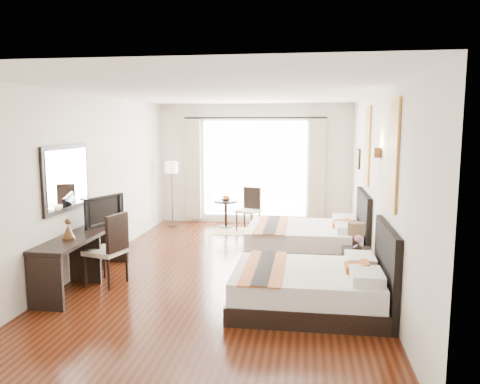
# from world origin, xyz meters

# --- Properties ---
(floor) EXTENTS (4.50, 7.50, 0.01)m
(floor) POSITION_xyz_m (0.00, 0.00, -0.01)
(floor) COLOR #351209
(floor) RESTS_ON ground
(ceiling) EXTENTS (4.50, 7.50, 0.02)m
(ceiling) POSITION_xyz_m (0.00, 0.00, 2.79)
(ceiling) COLOR white
(ceiling) RESTS_ON wall_headboard
(wall_headboard) EXTENTS (0.01, 7.50, 2.80)m
(wall_headboard) POSITION_xyz_m (2.25, 0.00, 1.40)
(wall_headboard) COLOR silver
(wall_headboard) RESTS_ON floor
(wall_desk) EXTENTS (0.01, 7.50, 2.80)m
(wall_desk) POSITION_xyz_m (-2.25, 0.00, 1.40)
(wall_desk) COLOR silver
(wall_desk) RESTS_ON floor
(wall_window) EXTENTS (4.50, 0.01, 2.80)m
(wall_window) POSITION_xyz_m (0.00, 3.75, 1.40)
(wall_window) COLOR silver
(wall_window) RESTS_ON floor
(wall_entry) EXTENTS (4.50, 0.01, 2.80)m
(wall_entry) POSITION_xyz_m (0.00, -3.75, 1.40)
(wall_entry) COLOR silver
(wall_entry) RESTS_ON floor
(window_glass) EXTENTS (2.40, 0.02, 2.20)m
(window_glass) POSITION_xyz_m (0.00, 3.73, 1.30)
(window_glass) COLOR white
(window_glass) RESTS_ON wall_window
(sheer_curtain) EXTENTS (2.30, 0.02, 2.10)m
(sheer_curtain) POSITION_xyz_m (0.00, 3.67, 1.30)
(sheer_curtain) COLOR white
(sheer_curtain) RESTS_ON wall_window
(drape_left) EXTENTS (0.35, 0.14, 2.35)m
(drape_left) POSITION_xyz_m (-1.45, 3.63, 1.28)
(drape_left) COLOR #B5AE8C
(drape_left) RESTS_ON floor
(drape_right) EXTENTS (0.35, 0.14, 2.35)m
(drape_right) POSITION_xyz_m (1.45, 3.63, 1.28)
(drape_right) COLOR #B5AE8C
(drape_right) RESTS_ON floor
(art_panel_near) EXTENTS (0.03, 0.50, 1.35)m
(art_panel_near) POSITION_xyz_m (2.23, -1.39, 1.95)
(art_panel_near) COLOR #974616
(art_panel_near) RESTS_ON wall_headboard
(art_panel_far) EXTENTS (0.03, 0.50, 1.35)m
(art_panel_far) POSITION_xyz_m (2.23, 1.06, 1.95)
(art_panel_far) COLOR #974616
(art_panel_far) RESTS_ON wall_headboard
(wall_sconce) EXTENTS (0.10, 0.14, 0.14)m
(wall_sconce) POSITION_xyz_m (2.19, -0.31, 1.92)
(wall_sconce) COLOR #4D311B
(wall_sconce) RESTS_ON wall_headboard
(mirror_frame) EXTENTS (0.04, 1.25, 0.95)m
(mirror_frame) POSITION_xyz_m (-2.22, -0.87, 1.55)
(mirror_frame) COLOR black
(mirror_frame) RESTS_ON wall_desk
(mirror_glass) EXTENTS (0.01, 1.12, 0.82)m
(mirror_glass) POSITION_xyz_m (-2.19, -0.87, 1.55)
(mirror_glass) COLOR white
(mirror_glass) RESTS_ON mirror_frame
(bed_near) EXTENTS (1.95, 1.52, 1.09)m
(bed_near) POSITION_xyz_m (1.33, -1.39, 0.29)
(bed_near) COLOR black
(bed_near) RESTS_ON floor
(bed_far) EXTENTS (2.07, 1.61, 1.16)m
(bed_far) POSITION_xyz_m (1.27, 1.06, 0.30)
(bed_far) COLOR black
(bed_far) RESTS_ON floor
(nightstand) EXTENTS (0.42, 0.52, 0.50)m
(nightstand) POSITION_xyz_m (1.97, -0.31, 0.25)
(nightstand) COLOR black
(nightstand) RESTS_ON floor
(table_lamp) EXTENTS (0.25, 0.25, 0.39)m
(table_lamp) POSITION_xyz_m (1.95, -0.26, 0.77)
(table_lamp) COLOR black
(table_lamp) RESTS_ON nightstand
(vase) EXTENTS (0.17, 0.17, 0.14)m
(vase) POSITION_xyz_m (1.97, -0.41, 0.57)
(vase) COLOR black
(vase) RESTS_ON nightstand
(console_desk) EXTENTS (0.50, 2.20, 0.76)m
(console_desk) POSITION_xyz_m (-1.99, -0.87, 0.38)
(console_desk) COLOR black
(console_desk) RESTS_ON floor
(television) EXTENTS (0.38, 0.80, 0.47)m
(television) POSITION_xyz_m (-1.97, -0.32, 0.99)
(television) COLOR black
(television) RESTS_ON console_desk
(bronze_figurine) EXTENTS (0.22, 0.22, 0.26)m
(bronze_figurine) POSITION_xyz_m (-1.99, -1.30, 0.88)
(bronze_figurine) COLOR #4D311B
(bronze_figurine) RESTS_ON console_desk
(desk_chair) EXTENTS (0.60, 0.60, 1.05)m
(desk_chair) POSITION_xyz_m (-1.64, -0.89, 0.32)
(desk_chair) COLOR #C1B395
(desk_chair) RESTS_ON floor
(floor_lamp) EXTENTS (0.30, 0.30, 1.49)m
(floor_lamp) POSITION_xyz_m (-1.84, 3.14, 1.26)
(floor_lamp) COLOR black
(floor_lamp) RESTS_ON floor
(side_table) EXTENTS (0.54, 0.54, 0.62)m
(side_table) POSITION_xyz_m (-0.59, 3.14, 0.31)
(side_table) COLOR black
(side_table) RESTS_ON floor
(fruit_bowl) EXTENTS (0.24, 0.24, 0.05)m
(fruit_bowl) POSITION_xyz_m (-0.58, 3.12, 0.65)
(fruit_bowl) COLOR #413017
(fruit_bowl) RESTS_ON side_table
(window_chair) EXTENTS (0.56, 0.56, 0.94)m
(window_chair) POSITION_xyz_m (-0.04, 2.92, 0.29)
(window_chair) COLOR #C1B395
(window_chair) RESTS_ON floor
(jute_rug) EXTENTS (1.15, 0.80, 0.01)m
(jute_rug) POSITION_xyz_m (-0.20, 2.77, 0.01)
(jute_rug) COLOR tan
(jute_rug) RESTS_ON floor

